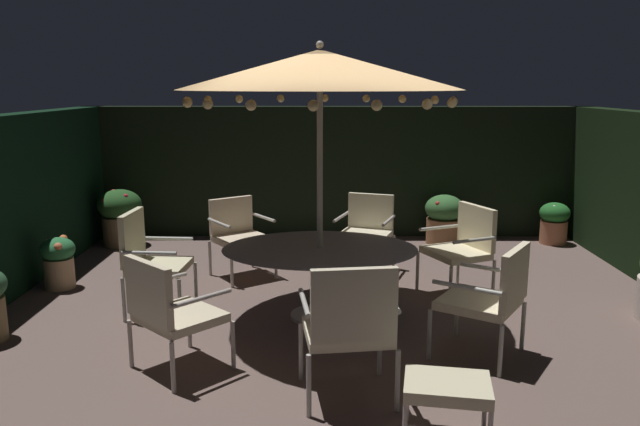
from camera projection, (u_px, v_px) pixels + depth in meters
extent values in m
cube|color=brown|center=(342.00, 320.00, 6.07)|extent=(7.49, 7.33, 0.02)
cube|color=black|center=(336.00, 171.00, 9.32)|extent=(7.49, 0.30, 1.92)
cylinder|color=#B3B0A6|center=(320.00, 315.00, 6.13)|extent=(0.57, 0.57, 0.03)
cylinder|color=#B3B0A6|center=(320.00, 284.00, 6.06)|extent=(0.09, 0.09, 0.67)
ellipsoid|color=gray|center=(320.00, 249.00, 5.99)|extent=(1.88, 1.48, 0.03)
cylinder|color=#B5B3AB|center=(320.00, 201.00, 5.89)|extent=(0.06, 0.06, 2.31)
cone|color=tan|center=(320.00, 70.00, 5.65)|extent=(2.61, 2.61, 0.36)
sphere|color=#B5B3AB|center=(320.00, 45.00, 5.60)|extent=(0.07, 0.07, 0.07)
sphere|color=#F9DB8C|center=(453.00, 101.00, 5.67)|extent=(0.08, 0.08, 0.08)
sphere|color=#F9DB8C|center=(435.00, 100.00, 6.14)|extent=(0.08, 0.08, 0.08)
sphere|color=#F9DB8C|center=(402.00, 99.00, 6.54)|extent=(0.08, 0.08, 0.08)
sphere|color=#F9DB8C|center=(366.00, 98.00, 6.79)|extent=(0.08, 0.08, 0.08)
sphere|color=#F9DB8C|center=(325.00, 98.00, 6.90)|extent=(0.08, 0.08, 0.08)
sphere|color=#F9DB8C|center=(281.00, 98.00, 6.82)|extent=(0.08, 0.08, 0.08)
sphere|color=#F9DB8C|center=(239.00, 99.00, 6.56)|extent=(0.08, 0.08, 0.08)
sphere|color=#F9DB8C|center=(208.00, 100.00, 6.19)|extent=(0.08, 0.08, 0.08)
sphere|color=#F9DB8C|center=(187.00, 101.00, 5.72)|extent=(0.08, 0.08, 0.08)
sphere|color=#F9DB8C|center=(187.00, 103.00, 5.22)|extent=(0.08, 0.08, 0.08)
sphere|color=#F9DB8C|center=(208.00, 104.00, 4.88)|extent=(0.08, 0.08, 0.08)
sphere|color=#F9DB8C|center=(251.00, 105.00, 4.62)|extent=(0.08, 0.08, 0.08)
sphere|color=#F9DB8C|center=(313.00, 106.00, 4.52)|extent=(0.08, 0.08, 0.08)
sphere|color=#F9DB8C|center=(377.00, 105.00, 4.59)|extent=(0.08, 0.08, 0.08)
sphere|color=#F9DB8C|center=(427.00, 104.00, 4.84)|extent=(0.08, 0.08, 0.08)
sphere|color=#F9DB8C|center=(452.00, 103.00, 5.21)|extent=(0.08, 0.08, 0.08)
cylinder|color=#B9AFA5|center=(189.00, 325.00, 5.38)|extent=(0.04, 0.04, 0.40)
cylinder|color=#B9AFA5|center=(233.00, 345.00, 4.96)|extent=(0.04, 0.04, 0.40)
cylinder|color=#B9AFA5|center=(131.00, 344.00, 4.99)|extent=(0.04, 0.04, 0.40)
cylinder|color=#B9AFA5|center=(173.00, 368.00, 4.57)|extent=(0.04, 0.04, 0.40)
cube|color=beige|center=(180.00, 317.00, 4.93)|extent=(0.81, 0.80, 0.07)
cube|color=beige|center=(148.00, 292.00, 4.69)|extent=(0.46, 0.45, 0.47)
cylinder|color=#B9AFA5|center=(158.00, 281.00, 5.09)|extent=(0.40, 0.41, 0.04)
cylinder|color=#B9AFA5|center=(202.00, 298.00, 4.68)|extent=(0.40, 0.41, 0.04)
cylinder|color=#B3B1A8|center=(301.00, 352.00, 4.78)|extent=(0.04, 0.04, 0.46)
cylinder|color=#B3B1A8|center=(380.00, 347.00, 4.86)|extent=(0.04, 0.04, 0.46)
cylinder|color=#B3B1A8|center=(309.00, 386.00, 4.23)|extent=(0.04, 0.04, 0.46)
cylinder|color=#B3B1A8|center=(398.00, 381.00, 4.31)|extent=(0.04, 0.04, 0.46)
cube|color=beige|center=(347.00, 332.00, 4.49)|extent=(0.67, 0.63, 0.07)
cube|color=beige|center=(354.00, 306.00, 4.17)|extent=(0.59, 0.14, 0.52)
cylinder|color=#B3B1A8|center=(304.00, 302.00, 4.41)|extent=(0.11, 0.54, 0.04)
cylinder|color=#B3B1A8|center=(390.00, 299.00, 4.48)|extent=(0.11, 0.54, 0.04)
cylinder|color=#B7B7AC|center=(429.00, 335.00, 5.14)|extent=(0.04, 0.04, 0.43)
cylinder|color=#B7B7AC|center=(457.00, 313.00, 5.64)|extent=(0.04, 0.04, 0.43)
cylinder|color=#B7B7AC|center=(501.00, 351.00, 4.82)|extent=(0.04, 0.04, 0.43)
cylinder|color=#B7B7AC|center=(523.00, 326.00, 5.31)|extent=(0.04, 0.04, 0.43)
cube|color=beige|center=(478.00, 302.00, 5.18)|extent=(0.81, 0.81, 0.07)
cube|color=beige|center=(515.00, 277.00, 4.97)|extent=(0.37, 0.51, 0.47)
cylinder|color=#B7B7AC|center=(466.00, 288.00, 4.89)|extent=(0.49, 0.34, 0.04)
cylinder|color=#B7B7AC|center=(492.00, 269.00, 5.38)|extent=(0.49, 0.34, 0.04)
cylinder|color=#B7B5A5|center=(450.00, 287.00, 6.32)|extent=(0.04, 0.04, 0.44)
cylinder|color=#B7B5A5|center=(417.00, 271.00, 6.88)|extent=(0.04, 0.04, 0.44)
cylinder|color=#B7B5A5|center=(493.00, 281.00, 6.54)|extent=(0.04, 0.04, 0.44)
cylinder|color=#B7B5A5|center=(458.00, 265.00, 7.09)|extent=(0.04, 0.04, 0.44)
cube|color=beige|center=(455.00, 253.00, 6.65)|extent=(0.73, 0.76, 0.07)
cube|color=beige|center=(476.00, 227.00, 6.70)|extent=(0.29, 0.56, 0.46)
cylinder|color=#B7B5A5|center=(475.00, 240.00, 6.33)|extent=(0.49, 0.24, 0.04)
cylinder|color=#B7B5A5|center=(440.00, 228.00, 6.89)|extent=(0.49, 0.24, 0.04)
cylinder|color=#BBB2A9|center=(382.00, 264.00, 7.18)|extent=(0.04, 0.04, 0.42)
cylinder|color=#BBB2A9|center=(333.00, 259.00, 7.38)|extent=(0.04, 0.04, 0.42)
cylinder|color=#BBB2A9|center=(394.00, 252.00, 7.71)|extent=(0.04, 0.04, 0.42)
cylinder|color=#BBB2A9|center=(348.00, 247.00, 7.91)|extent=(0.04, 0.04, 0.42)
cube|color=beige|center=(364.00, 236.00, 7.49)|extent=(0.73, 0.72, 0.07)
cube|color=beige|center=(371.00, 211.00, 7.70)|extent=(0.55, 0.24, 0.43)
cylinder|color=#BBB2A9|center=(389.00, 220.00, 7.35)|extent=(0.22, 0.53, 0.04)
cylinder|color=#BBB2A9|center=(341.00, 217.00, 7.55)|extent=(0.22, 0.53, 0.04)
cylinder|color=#B8B2A7|center=(276.00, 261.00, 7.29)|extent=(0.04, 0.04, 0.42)
cylinder|color=#B8B2A7|center=(232.00, 269.00, 6.97)|extent=(0.04, 0.04, 0.42)
cylinder|color=#B8B2A7|center=(253.00, 251.00, 7.74)|extent=(0.04, 0.04, 0.42)
cylinder|color=#B8B2A7|center=(210.00, 258.00, 7.41)|extent=(0.04, 0.04, 0.42)
cube|color=beige|center=(242.00, 240.00, 7.30)|extent=(0.78, 0.77, 0.07)
cube|color=beige|center=(231.00, 215.00, 7.47)|extent=(0.48, 0.37, 0.42)
cylinder|color=#B8B2A7|center=(263.00, 217.00, 7.42)|extent=(0.34, 0.46, 0.04)
cylinder|color=#B8B2A7|center=(219.00, 223.00, 7.09)|extent=(0.34, 0.46, 0.04)
cylinder|color=#B2B5AC|center=(196.00, 283.00, 6.45)|extent=(0.04, 0.04, 0.44)
cylinder|color=#B2B5AC|center=(180.00, 301.00, 5.90)|extent=(0.04, 0.04, 0.44)
cylinder|color=#B2B5AC|center=(144.00, 282.00, 6.49)|extent=(0.04, 0.04, 0.44)
cylinder|color=#B2B5AC|center=(124.00, 300.00, 5.94)|extent=(0.04, 0.04, 0.44)
cube|color=beige|center=(160.00, 266.00, 6.15)|extent=(0.57, 0.58, 0.07)
cube|color=beige|center=(132.00, 237.00, 6.11)|extent=(0.10, 0.54, 0.51)
cylinder|color=#B2B5AC|center=(168.00, 238.00, 6.38)|extent=(0.52, 0.07, 0.04)
cylinder|color=#B2B5AC|center=(149.00, 253.00, 5.83)|extent=(0.52, 0.07, 0.04)
cylinder|color=#B8AEA6|center=(407.00, 398.00, 4.20)|extent=(0.03, 0.03, 0.32)
cylinder|color=#B8AEA6|center=(485.00, 405.00, 4.12)|extent=(0.03, 0.03, 0.32)
cube|color=beige|center=(447.00, 387.00, 3.94)|extent=(0.60, 0.49, 0.08)
cylinder|color=#B06A49|center=(553.00, 232.00, 8.92)|extent=(0.37, 0.37, 0.33)
ellipsoid|color=#226527|center=(555.00, 213.00, 8.86)|extent=(0.42, 0.42, 0.29)
sphere|color=silver|center=(564.00, 211.00, 8.85)|extent=(0.07, 0.07, 0.07)
sphere|color=silver|center=(549.00, 211.00, 8.99)|extent=(0.11, 0.11, 0.11)
sphere|color=silver|center=(554.00, 208.00, 8.76)|extent=(0.08, 0.08, 0.08)
cylinder|color=#9F6C44|center=(444.00, 231.00, 8.93)|extent=(0.50, 0.50, 0.36)
ellipsoid|color=#366832|center=(444.00, 208.00, 8.86)|extent=(0.55, 0.55, 0.38)
sphere|color=red|center=(457.00, 205.00, 8.89)|extent=(0.09, 0.09, 0.09)
sphere|color=red|center=(449.00, 202.00, 9.03)|extent=(0.08, 0.08, 0.08)
sphere|color=red|center=(435.00, 205.00, 8.95)|extent=(0.10, 0.10, 0.10)
sphere|color=#C93933|center=(438.00, 203.00, 8.67)|extent=(0.07, 0.07, 0.07)
sphere|color=#C22D43|center=(448.00, 204.00, 8.67)|extent=(0.08, 0.08, 0.08)
cylinder|color=olive|center=(121.00, 231.00, 8.81)|extent=(0.50, 0.50, 0.42)
ellipsoid|color=#245021|center=(119.00, 205.00, 8.74)|extent=(0.61, 0.61, 0.43)
sphere|color=red|center=(132.00, 201.00, 8.75)|extent=(0.11, 0.11, 0.11)
sphere|color=#DC2F40|center=(130.00, 194.00, 8.87)|extent=(0.08, 0.08, 0.08)
sphere|color=red|center=(114.00, 193.00, 8.84)|extent=(0.10, 0.10, 0.10)
sphere|color=#CE323D|center=(102.00, 200.00, 8.76)|extent=(0.11, 0.11, 0.11)
sphere|color=red|center=(105.00, 202.00, 8.54)|extent=(0.10, 0.10, 0.10)
sphere|color=red|center=(126.00, 196.00, 8.57)|extent=(0.06, 0.06, 0.06)
cylinder|color=tan|center=(59.00, 273.00, 6.96)|extent=(0.32, 0.32, 0.34)
ellipsoid|color=#2A713D|center=(57.00, 249.00, 6.90)|extent=(0.38, 0.38, 0.26)
sphere|color=#F38B46|center=(65.00, 248.00, 6.89)|extent=(0.07, 0.07, 0.07)
sphere|color=orange|center=(63.00, 239.00, 6.98)|extent=(0.09, 0.09, 0.09)
sphere|color=orange|center=(55.00, 244.00, 7.03)|extent=(0.09, 0.09, 0.09)
sphere|color=#F28A40|center=(47.00, 242.00, 6.90)|extent=(0.07, 0.07, 0.07)
sphere|color=orange|center=(51.00, 249.00, 6.82)|extent=(0.07, 0.07, 0.07)
sphere|color=#D87047|center=(58.00, 247.00, 6.77)|extent=(0.10, 0.10, 0.10)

